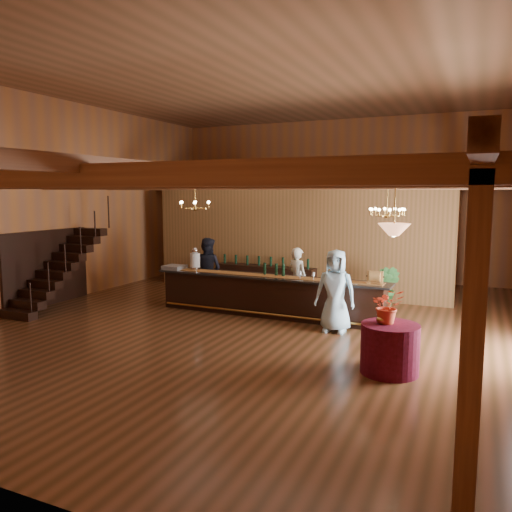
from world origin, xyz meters
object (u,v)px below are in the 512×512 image
at_px(round_table, 390,349).
at_px(pendant_lamp, 394,230).
at_px(chandelier_right, 387,212).
at_px(floor_plant, 387,288).
at_px(guest, 335,291).
at_px(bartender, 297,279).
at_px(raffle_drum, 375,277).
at_px(backbar_shelf, 265,280).
at_px(tasting_bar, 268,296).
at_px(staff_second, 207,270).
at_px(chandelier_left, 195,204).
at_px(beverage_dispenser, 195,259).

relative_size(round_table, pendant_lamp, 1.07).
bearing_deg(chandelier_right, floor_plant, 96.19).
height_order(chandelier_right, guest, chandelier_right).
bearing_deg(round_table, bartender, 129.01).
height_order(raffle_drum, backbar_shelf, raffle_drum).
xyz_separation_m(tasting_bar, floor_plant, (2.54, 1.72, 0.08)).
bearing_deg(staff_second, bartender, -178.63).
xyz_separation_m(backbar_shelf, chandelier_left, (-0.68, -2.74, 2.27)).
bearing_deg(guest, floor_plant, 73.28).
relative_size(beverage_dispenser, staff_second, 0.34).
bearing_deg(backbar_shelf, chandelier_right, -20.87).
relative_size(chandelier_left, staff_second, 0.45).
bearing_deg(pendant_lamp, round_table, 0.00).
bearing_deg(staff_second, round_table, 148.14).
height_order(pendant_lamp, floor_plant, pendant_lamp).
height_order(bartender, floor_plant, bartender).
relative_size(backbar_shelf, floor_plant, 2.63).
height_order(beverage_dispenser, chandelier_right, chandelier_right).
distance_m(staff_second, floor_plant, 4.80).
height_order(tasting_bar, staff_second, staff_second).
xyz_separation_m(raffle_drum, round_table, (0.78, -2.68, -0.74)).
distance_m(chandelier_right, bartender, 2.80).
height_order(staff_second, floor_plant, staff_second).
bearing_deg(floor_plant, backbar_shelf, 171.08).
distance_m(tasting_bar, backbar_shelf, 2.53).
relative_size(pendant_lamp, guest, 0.50).
bearing_deg(staff_second, chandelier_left, 108.98).
relative_size(chandelier_right, guest, 0.45).
bearing_deg(round_table, beverage_dispenser, 152.57).
bearing_deg(staff_second, backbar_shelf, -125.41).
distance_m(beverage_dispenser, pendant_lamp, 6.25).
relative_size(backbar_shelf, pendant_lamp, 3.39).
distance_m(tasting_bar, staff_second, 2.34).
xyz_separation_m(beverage_dispenser, chandelier_left, (0.35, -0.53, 1.43)).
distance_m(beverage_dispenser, floor_plant, 4.97).
height_order(backbar_shelf, pendant_lamp, pendant_lamp).
distance_m(round_table, chandelier_left, 6.05).
distance_m(bartender, guest, 2.06).
bearing_deg(chandelier_left, beverage_dispenser, 123.23).
relative_size(chandelier_left, floor_plant, 0.69).
bearing_deg(floor_plant, bartender, -156.73).
distance_m(pendant_lamp, guest, 2.96).
xyz_separation_m(tasting_bar, staff_second, (-2.17, 0.80, 0.39)).
distance_m(backbar_shelf, chandelier_left, 3.63).
bearing_deg(floor_plant, beverage_dispenser, -160.51).
height_order(beverage_dispenser, round_table, beverage_dispenser).
xyz_separation_m(round_table, chandelier_right, (-0.71, 3.52, 2.14)).
bearing_deg(chandelier_right, beverage_dispenser, -171.75).
bearing_deg(chandelier_left, floor_plant, 26.84).
xyz_separation_m(round_table, floor_plant, (-0.81, 4.48, 0.16)).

